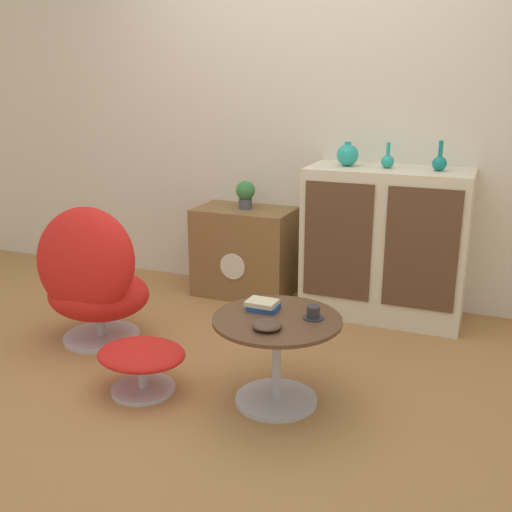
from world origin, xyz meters
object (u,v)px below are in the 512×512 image
at_px(vase_inner_left, 388,161).
at_px(bowl, 267,325).
at_px(vase_leftmost, 348,155).
at_px(book_stack, 263,305).
at_px(sideboard, 385,244).
at_px(tv_console, 245,252).
at_px(potted_plant, 245,193).
at_px(teacup, 313,313).
at_px(ottoman, 142,359).
at_px(vase_inner_right, 440,162).
at_px(egg_chair, 92,279).
at_px(coffee_table, 277,347).

height_order(vase_inner_left, bowl, vase_inner_left).
relative_size(vase_leftmost, book_stack, 1.00).
bearing_deg(sideboard, bowl, -99.70).
xyz_separation_m(tv_console, potted_plant, (0.01, 0.00, 0.42)).
height_order(tv_console, vase_inner_left, vase_inner_left).
bearing_deg(teacup, book_stack, 177.01).
bearing_deg(vase_leftmost, teacup, -82.05).
bearing_deg(ottoman, teacup, 14.61).
xyz_separation_m(vase_leftmost, vase_inner_right, (0.56, 0.00, -0.02)).
distance_m(tv_console, bowl, 1.67).
distance_m(potted_plant, book_stack, 1.45).
bearing_deg(sideboard, vase_inner_right, 0.76).
relative_size(vase_leftmost, teacup, 1.56).
relative_size(teacup, book_stack, 0.64).
relative_size(tv_console, teacup, 6.96).
bearing_deg(vase_inner_right, egg_chair, -148.48).
relative_size(egg_chair, book_stack, 5.49).
xyz_separation_m(sideboard, vase_inner_left, (-0.02, 0.00, 0.53)).
xyz_separation_m(vase_leftmost, vase_inner_left, (0.25, 0.00, -0.02)).
height_order(vase_leftmost, book_stack, vase_leftmost).
distance_m(sideboard, bowl, 1.47).
bearing_deg(teacup, vase_inner_left, 86.50).
bearing_deg(vase_inner_left, potted_plant, 178.37).
bearing_deg(egg_chair, sideboard, 36.22).
bearing_deg(tv_console, book_stack, -63.16).
height_order(vase_leftmost, vase_inner_left, vase_inner_left).
bearing_deg(ottoman, vase_inner_right, 50.91).
xyz_separation_m(sideboard, coffee_table, (-0.25, -1.31, -0.20)).
distance_m(egg_chair, vase_inner_right, 2.16).
distance_m(egg_chair, ottoman, 0.72).
bearing_deg(book_stack, vase_inner_right, 62.75).
bearing_deg(bowl, egg_chair, 163.07).
relative_size(ottoman, coffee_table, 0.74).
relative_size(coffee_table, vase_leftmost, 3.96).
distance_m(sideboard, vase_inner_right, 0.61).
height_order(ottoman, vase_inner_right, vase_inner_right).
height_order(ottoman, book_stack, book_stack).
bearing_deg(teacup, tv_console, 124.98).
height_order(sideboard, potted_plant, sideboard).
height_order(tv_console, coffee_table, tv_console).
distance_m(vase_inner_left, book_stack, 1.41).
bearing_deg(tv_console, sideboard, -1.79).
height_order(tv_console, teacup, tv_console).
distance_m(sideboard, ottoman, 1.75).
xyz_separation_m(ottoman, vase_inner_left, (0.89, 1.47, 0.84)).
bearing_deg(vase_inner_right, book_stack, -117.25).
height_order(ottoman, coffee_table, coffee_table).
bearing_deg(vase_leftmost, book_stack, -93.68).
bearing_deg(potted_plant, vase_leftmost, -2.20).
height_order(ottoman, teacup, teacup).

